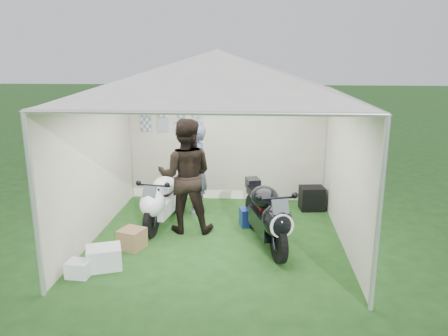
{
  "coord_description": "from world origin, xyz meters",
  "views": [
    {
      "loc": [
        0.64,
        -6.7,
        2.9
      ],
      "look_at": [
        0.08,
        0.35,
        1.08
      ],
      "focal_mm": 35.0,
      "sensor_mm": 36.0,
      "label": 1
    }
  ],
  "objects_px": {
    "motorcycle_black": "(267,214)",
    "crate_2": "(79,269)",
    "motorcycle_white": "(162,199)",
    "person_dark_jacket": "(185,176)",
    "crate_0": "(104,258)",
    "canopy_tent": "(217,78)",
    "person_blue_jacket": "(196,169)",
    "equipment_box": "(312,198)",
    "crate_1": "(132,239)",
    "paddock_stand": "(252,217)"
  },
  "relations": [
    {
      "from": "motorcycle_black",
      "to": "crate_2",
      "type": "bearing_deg",
      "value": -171.17
    },
    {
      "from": "crate_2",
      "to": "motorcycle_white",
      "type": "bearing_deg",
      "value": 68.95
    },
    {
      "from": "person_dark_jacket",
      "to": "crate_0",
      "type": "distance_m",
      "value": 1.92
    },
    {
      "from": "person_dark_jacket",
      "to": "canopy_tent",
      "type": "bearing_deg",
      "value": 157.34
    },
    {
      "from": "person_blue_jacket",
      "to": "equipment_box",
      "type": "xyz_separation_m",
      "value": [
        2.22,
        0.25,
        -0.6
      ]
    },
    {
      "from": "motorcycle_black",
      "to": "person_dark_jacket",
      "type": "xyz_separation_m",
      "value": [
        -1.36,
        0.55,
        0.43
      ]
    },
    {
      "from": "motorcycle_white",
      "to": "crate_2",
      "type": "bearing_deg",
      "value": -103.09
    },
    {
      "from": "person_dark_jacket",
      "to": "crate_2",
      "type": "relative_size",
      "value": 6.39
    },
    {
      "from": "canopy_tent",
      "to": "crate_0",
      "type": "bearing_deg",
      "value": -139.73
    },
    {
      "from": "motorcycle_white",
      "to": "person_blue_jacket",
      "type": "height_order",
      "value": "person_blue_jacket"
    },
    {
      "from": "person_blue_jacket",
      "to": "crate_1",
      "type": "xyz_separation_m",
      "value": [
        -0.76,
        -1.77,
        -0.67
      ]
    },
    {
      "from": "canopy_tent",
      "to": "equipment_box",
      "type": "distance_m",
      "value": 3.23
    },
    {
      "from": "crate_0",
      "to": "crate_1",
      "type": "distance_m",
      "value": 0.7
    },
    {
      "from": "crate_2",
      "to": "equipment_box",
      "type": "bearing_deg",
      "value": 40.62
    },
    {
      "from": "motorcycle_black",
      "to": "crate_0",
      "type": "bearing_deg",
      "value": -174.21
    },
    {
      "from": "person_blue_jacket",
      "to": "motorcycle_white",
      "type": "bearing_deg",
      "value": -36.07
    },
    {
      "from": "paddock_stand",
      "to": "crate_0",
      "type": "xyz_separation_m",
      "value": [
        -2.05,
        -1.77,
        0.0
      ]
    },
    {
      "from": "person_dark_jacket",
      "to": "motorcycle_black",
      "type": "bearing_deg",
      "value": 155.88
    },
    {
      "from": "motorcycle_white",
      "to": "equipment_box",
      "type": "distance_m",
      "value": 2.92
    },
    {
      "from": "motorcycle_black",
      "to": "crate_0",
      "type": "xyz_separation_m",
      "value": [
        -2.29,
        -0.92,
        -0.38
      ]
    },
    {
      "from": "person_blue_jacket",
      "to": "crate_1",
      "type": "distance_m",
      "value": 2.04
    },
    {
      "from": "canopy_tent",
      "to": "person_blue_jacket",
      "type": "bearing_deg",
      "value": 113.71
    },
    {
      "from": "canopy_tent",
      "to": "equipment_box",
      "type": "xyz_separation_m",
      "value": [
        1.7,
        1.43,
        -2.35
      ]
    },
    {
      "from": "paddock_stand",
      "to": "crate_1",
      "type": "relative_size",
      "value": 1.19
    },
    {
      "from": "person_blue_jacket",
      "to": "equipment_box",
      "type": "bearing_deg",
      "value": 92.44
    },
    {
      "from": "motorcycle_black",
      "to": "person_blue_jacket",
      "type": "xyz_separation_m",
      "value": [
        -1.32,
        1.52,
        0.3
      ]
    },
    {
      "from": "paddock_stand",
      "to": "crate_2",
      "type": "bearing_deg",
      "value": -138.53
    },
    {
      "from": "motorcycle_white",
      "to": "paddock_stand",
      "type": "relative_size",
      "value": 4.28
    },
    {
      "from": "motorcycle_black",
      "to": "paddock_stand",
      "type": "bearing_deg",
      "value": 90.0
    },
    {
      "from": "crate_2",
      "to": "person_blue_jacket",
      "type": "bearing_deg",
      "value": 65.53
    },
    {
      "from": "person_dark_jacket",
      "to": "crate_0",
      "type": "xyz_separation_m",
      "value": [
        -0.93,
        -1.47,
        -0.81
      ]
    },
    {
      "from": "motorcycle_white",
      "to": "equipment_box",
      "type": "relative_size",
      "value": 3.92
    },
    {
      "from": "crate_0",
      "to": "crate_1",
      "type": "relative_size",
      "value": 1.34
    },
    {
      "from": "motorcycle_white",
      "to": "equipment_box",
      "type": "xyz_separation_m",
      "value": [
        2.71,
        1.04,
        -0.26
      ]
    },
    {
      "from": "motorcycle_black",
      "to": "paddock_stand",
      "type": "height_order",
      "value": "motorcycle_black"
    },
    {
      "from": "crate_0",
      "to": "crate_1",
      "type": "height_order",
      "value": "same"
    },
    {
      "from": "canopy_tent",
      "to": "motorcycle_black",
      "type": "xyz_separation_m",
      "value": [
        0.8,
        -0.34,
        -2.04
      ]
    },
    {
      "from": "equipment_box",
      "to": "crate_2",
      "type": "distance_m",
      "value": 4.55
    },
    {
      "from": "paddock_stand",
      "to": "crate_0",
      "type": "relative_size",
      "value": 0.89
    },
    {
      "from": "equipment_box",
      "to": "crate_1",
      "type": "height_order",
      "value": "equipment_box"
    },
    {
      "from": "person_blue_jacket",
      "to": "equipment_box",
      "type": "distance_m",
      "value": 2.31
    },
    {
      "from": "motorcycle_white",
      "to": "canopy_tent",
      "type": "bearing_deg",
      "value": -12.99
    },
    {
      "from": "crate_1",
      "to": "person_dark_jacket",
      "type": "bearing_deg",
      "value": 47.85
    },
    {
      "from": "paddock_stand",
      "to": "equipment_box",
      "type": "xyz_separation_m",
      "value": [
        1.14,
        0.92,
        0.07
      ]
    },
    {
      "from": "person_dark_jacket",
      "to": "crate_2",
      "type": "xyz_separation_m",
      "value": [
        -1.19,
        -1.74,
        -0.85
      ]
    },
    {
      "from": "paddock_stand",
      "to": "crate_2",
      "type": "height_order",
      "value": "paddock_stand"
    },
    {
      "from": "crate_0",
      "to": "paddock_stand",
      "type": "bearing_deg",
      "value": 40.9
    },
    {
      "from": "paddock_stand",
      "to": "person_blue_jacket",
      "type": "relative_size",
      "value": 0.25
    },
    {
      "from": "paddock_stand",
      "to": "person_dark_jacket",
      "type": "height_order",
      "value": "person_dark_jacket"
    },
    {
      "from": "paddock_stand",
      "to": "motorcycle_white",
      "type": "bearing_deg",
      "value": -175.5
    }
  ]
}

